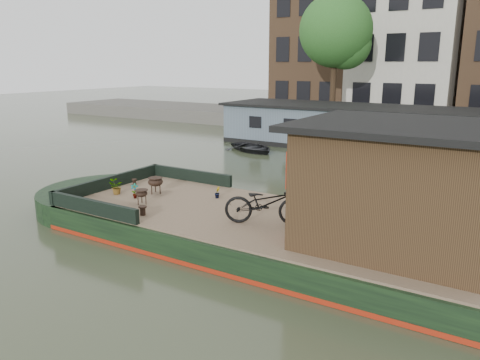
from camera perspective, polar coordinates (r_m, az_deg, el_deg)
The scene contains 19 objects.
ground at distance 10.87m, azimuth 6.80°, elevation -8.58°, with size 120.00×120.00×0.00m, color #27311F.
houseboat_hull at distance 11.35m, azimuth 0.71°, elevation -6.00°, with size 14.01×4.02×0.60m.
houseboat_deck at distance 10.64m, azimuth 6.89°, elevation -5.47°, with size 11.80×3.80×0.05m, color #775E4A.
bow_bulwark at distance 13.41m, azimuth -13.07°, elevation -0.74°, with size 3.00×4.00×0.35m.
cabin at distance 9.62m, azimuth 18.98°, elevation -0.46°, with size 4.00×3.50×2.42m.
bicycle at distance 10.45m, azimuth 3.11°, elevation -2.84°, with size 0.64×1.83×0.96m, color black.
potted_plant_a at distance 12.80m, azimuth -12.73°, elevation -1.31°, with size 0.21×0.14×0.40m, color brown.
potted_plant_b at distance 12.54m, azimuth -2.80°, elevation -1.52°, with size 0.17×0.13×0.30m, color brown.
potted_plant_c at distance 13.31m, azimuth -14.91°, elevation -0.83°, with size 0.37×0.32×0.41m, color #B16333.
potted_plant_d at distance 11.86m, azimuth 11.05°, elevation -1.90°, with size 0.35×0.35×0.62m, color brown.
brazier_front at distance 12.23m, azimuth -11.89°, elevation -2.03°, with size 0.36×0.36×0.38m, color black, non-canonical shape.
brazier_rear at distance 13.15m, azimuth -10.26°, elevation -0.66°, with size 0.42×0.42×0.45m, color black, non-canonical shape.
bollard_port at distance 14.24m, azimuth -12.75°, elevation -0.23°, with size 0.16×0.16×0.18m, color black.
bollard_stbd at distance 11.36m, azimuth -11.78°, elevation -3.68°, with size 0.20×0.20×0.22m, color black.
dinghy at distance 22.90m, azimuth 1.51°, elevation 4.29°, with size 2.05×2.87×0.60m, color black.
far_houseboat at distance 23.72m, azimuth 21.50°, elevation 5.31°, with size 20.40×4.40×2.11m.
quay at distance 30.15m, azimuth 23.76°, elevation 5.75°, with size 60.00×6.00×0.90m, color #47443F.
townhouse_row at distance 37.04m, azimuth 26.91°, elevation 18.36°, with size 27.25×8.00×16.50m.
tree_left at distance 30.16m, azimuth 11.88°, elevation 17.01°, with size 4.40×4.40×7.40m.
Camera 1 is at (4.18, -9.13, 4.15)m, focal length 35.00 mm.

